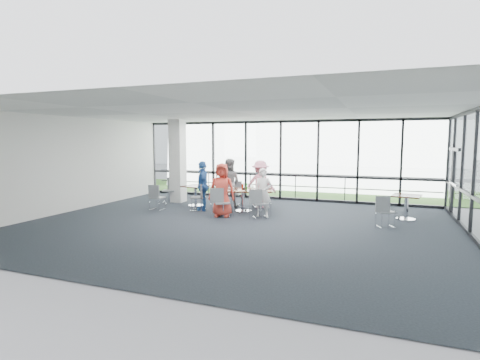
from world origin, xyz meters
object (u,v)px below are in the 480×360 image
(side_table_right, at_px, (407,199))
(diner_end, at_px, (203,186))
(chair_main_end, at_px, (198,197))
(diner_near_left, at_px, (222,190))
(chair_spare_la, at_px, (157,198))
(diner_near_right, at_px, (263,193))
(chair_main_nl, at_px, (222,203))
(diner_far_left, at_px, (229,183))
(diner_far_right, at_px, (260,184))
(chair_main_fr, at_px, (261,194))
(main_table, at_px, (243,193))
(chair_spare_r, at_px, (386,212))
(side_table_left, at_px, (196,189))
(chair_spare_lb, at_px, (169,190))
(structural_column, at_px, (178,161))
(chair_main_nr, at_px, (260,204))
(chair_main_fl, at_px, (233,194))

(side_table_right, xyz_separation_m, diner_end, (-6.45, -0.86, 0.23))
(chair_main_end, bearing_deg, diner_near_left, 50.19)
(chair_main_end, height_order, chair_spare_la, chair_main_end)
(side_table_right, relative_size, chair_main_end, 1.01)
(diner_near_right, xyz_separation_m, chair_main_nl, (-1.17, -0.53, -0.31))
(diner_far_left, xyz_separation_m, diner_far_right, (1.13, 0.22, -0.03))
(diner_end, relative_size, chair_main_fr, 1.87)
(main_table, distance_m, side_table_right, 5.12)
(chair_main_nl, bearing_deg, chair_spare_r, -26.41)
(diner_far_right, bearing_deg, side_table_left, 7.04)
(chair_main_fr, distance_m, chair_spare_r, 4.58)
(chair_spare_r, bearing_deg, diner_end, 151.06)
(diner_far_right, relative_size, chair_spare_lb, 1.81)
(diner_near_left, height_order, diner_end, diner_end)
(structural_column, distance_m, chair_spare_lb, 1.19)
(diner_near_right, bearing_deg, side_table_right, 9.48)
(diner_far_right, height_order, chair_main_nr, diner_far_right)
(side_table_right, xyz_separation_m, diner_far_right, (-4.77, 0.39, 0.23))
(structural_column, distance_m, chair_spare_la, 2.16)
(chair_main_nl, bearing_deg, side_table_left, 108.05)
(diner_near_right, xyz_separation_m, chair_spare_lb, (-4.24, 1.33, -0.30))
(structural_column, height_order, chair_spare_r, structural_column)
(diner_far_left, bearing_deg, chair_main_fr, -166.86)
(side_table_left, bearing_deg, diner_far_right, 12.58)
(structural_column, height_order, chair_main_fr, structural_column)
(diner_near_right, height_order, chair_spare_r, diner_near_right)
(diner_near_right, distance_m, diner_far_left, 2.14)
(diner_far_left, distance_m, chair_main_end, 1.36)
(diner_near_left, distance_m, chair_main_nr, 1.29)
(structural_column, bearing_deg, diner_far_left, -7.33)
(diner_far_left, distance_m, chair_spare_r, 5.53)
(chair_main_fl, bearing_deg, diner_near_left, 86.98)
(side_table_right, height_order, chair_main_fl, chair_main_fl)
(chair_main_fr, distance_m, chair_main_end, 2.32)
(diner_far_left, relative_size, chair_main_end, 1.91)
(diner_near_left, bearing_deg, chair_main_fl, 88.41)
(structural_column, bearing_deg, chair_main_fl, -3.19)
(structural_column, bearing_deg, diner_near_left, -36.17)
(diner_near_left, relative_size, chair_main_fr, 1.86)
(chair_main_nr, bearing_deg, diner_near_right, 55.06)
(diner_end, height_order, chair_main_nl, diner_end)
(diner_far_right, xyz_separation_m, chair_spare_la, (-3.18, -1.73, -0.41))
(side_table_left, distance_m, chair_spare_lb, 1.39)
(diner_end, distance_m, chair_spare_r, 5.88)
(diner_far_left, xyz_separation_m, chair_main_nl, (0.54, -1.83, -0.42))
(diner_end, relative_size, chair_main_fl, 1.95)
(structural_column, relative_size, chair_main_end, 3.50)
(diner_near_left, xyz_separation_m, chair_spare_r, (4.83, 0.25, -0.41))
(diner_near_left, relative_size, chair_main_fl, 1.93)
(side_table_left, relative_size, chair_spare_la, 1.09)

